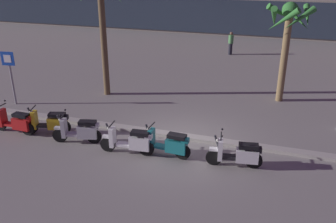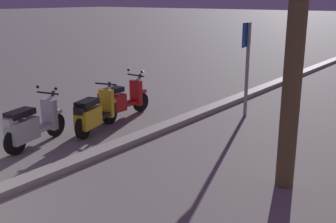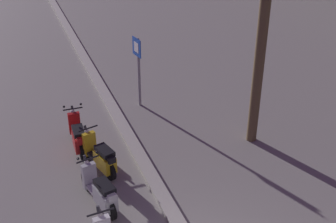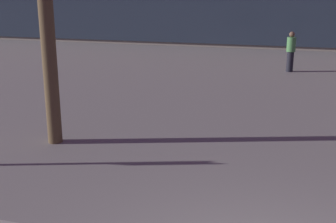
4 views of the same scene
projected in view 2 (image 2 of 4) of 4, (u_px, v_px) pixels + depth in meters
scooter_red_mid_rear at (121, 101)px, 10.55m from camera, size 1.77×0.56×1.17m
scooter_yellow_mid_centre at (94, 113)px, 9.38m from camera, size 1.71×0.76×1.04m
scooter_silver_second_in_line at (31, 126)px, 8.46m from camera, size 1.73×0.70×1.17m
crossing_sign at (247, 59)px, 10.42m from camera, size 0.60×0.15×2.40m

